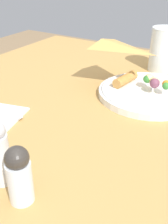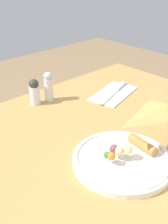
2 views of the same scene
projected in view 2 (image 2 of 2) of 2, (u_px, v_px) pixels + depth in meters
name	position (u px, v px, depth m)	size (l,w,h in m)	color
dining_table	(123.00, 172.00, 0.83)	(0.93, 0.86, 0.76)	tan
plate_pizza	(122.00, 158.00, 0.67)	(0.24, 0.24, 0.05)	white
napkin_folded	(113.00, 94.00, 1.02)	(0.22, 0.15, 0.00)	silver
butter_knife	(115.00, 91.00, 1.03)	(0.20, 0.08, 0.01)	#B2B2B7
salt_shaker	(49.00, 86.00, 0.95)	(0.03, 0.03, 0.10)	silver
pepper_shaker	(34.00, 92.00, 0.94)	(0.03, 0.03, 0.09)	white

